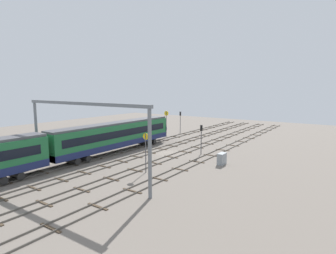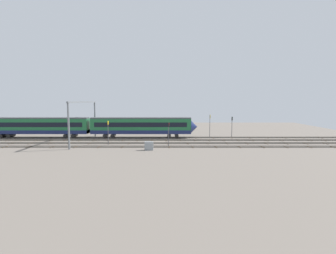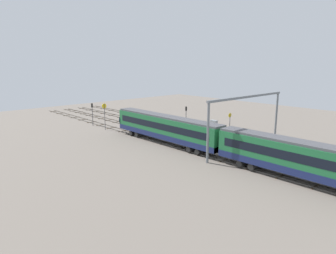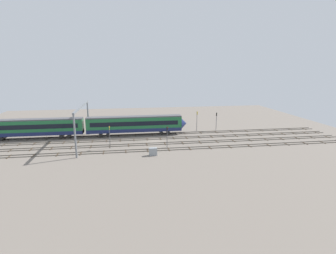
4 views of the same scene
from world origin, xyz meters
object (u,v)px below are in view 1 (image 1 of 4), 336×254
Objects in this scene: train at (49,150)px; relay_cabinet at (222,159)px; overhead_gantry at (83,121)px; speed_sign_mid_trackside at (146,148)px; signal_light_trackside_approach at (180,119)px; signal_light_trackside_departure at (201,135)px; speed_sign_near_foreground at (166,120)px.

train reaches higher than relay_cabinet.
speed_sign_mid_trackside is (6.11, -3.96, -3.59)m from overhead_gantry.
speed_sign_mid_trackside is 0.98× the size of signal_light_trackside_approach.
signal_light_trackside_approach is 3.15× the size of relay_cabinet.
speed_sign_mid_trackside reaches higher than signal_light_trackside_departure.
signal_light_trackside_departure is at bearing -5.60° from speed_sign_mid_trackside.
speed_sign_near_foreground is 1.19× the size of signal_light_trackside_departure.
relay_cabinet is (14.85, -10.23, -5.93)m from overhead_gantry.
speed_sign_near_foreground reaches higher than relay_cabinet.
overhead_gantry is 8.11m from speed_sign_mid_trackside.
overhead_gantry reaches higher than signal_light_trackside_departure.
overhead_gantry is at bearing -163.30° from speed_sign_near_foreground.
train is at bearing -176.23° from speed_sign_near_foreground.
signal_light_trackside_approach reaches higher than speed_sign_mid_trackside.
train is 12.31m from speed_sign_mid_trackside.
train reaches higher than signal_light_trackside_departure.
signal_light_trackside_approach is (34.20, 8.47, -3.45)m from overhead_gantry.
signal_light_trackside_departure is (-10.29, -13.79, -0.63)m from speed_sign_near_foreground.
speed_sign_near_foreground reaches higher than train.
speed_sign_near_foreground is at bearing 178.43° from signal_light_trackside_approach.
overhead_gantry is at bearing -166.09° from signal_light_trackside_approach.
signal_light_trackside_approach is at bearing 2.92° from train.
speed_sign_near_foreground is 1.10× the size of signal_light_trackside_approach.
relay_cabinet is (-19.35, -18.70, -2.48)m from signal_light_trackside_approach.
overhead_gantry is 4.16× the size of signal_light_trackside_departure.
speed_sign_mid_trackside is at bearing -150.92° from speed_sign_near_foreground.
overhead_gantry is 3.94× the size of speed_sign_mid_trackside.
speed_sign_mid_trackside is 3.09× the size of relay_cabinet.
train is 34.23m from signal_light_trackside_approach.
signal_light_trackside_approach is 20.84m from signal_light_trackside_departure.
signal_light_trackside_departure is at bearing -139.11° from signal_light_trackside_approach.
train is at bearing 131.17° from relay_cabinet.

